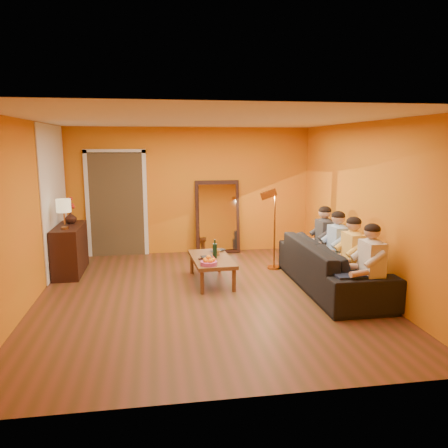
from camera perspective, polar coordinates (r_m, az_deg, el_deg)
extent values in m
cube|color=brown|center=(6.71, -2.32, -9.29)|extent=(5.00, 5.50, 0.00)
cube|color=white|center=(6.32, -2.49, 13.48)|extent=(5.00, 5.50, 0.00)
cube|color=orange|center=(9.10, -4.40, 4.33)|extent=(5.00, 0.00, 2.60)
cube|color=orange|center=(6.59, -24.54, 1.09)|extent=(0.00, 5.50, 2.60)
cube|color=orange|center=(7.12, 18.03, 2.14)|extent=(0.00, 5.50, 2.60)
cube|color=white|center=(8.27, -21.26, 3.04)|extent=(0.02, 1.90, 2.58)
cube|color=#3F2D19|center=(9.22, -13.76, 2.57)|extent=(1.06, 0.30, 2.10)
cube|color=white|center=(9.17, -17.38, 2.35)|extent=(0.08, 0.06, 2.20)
cube|color=white|center=(9.07, -10.23, 2.58)|extent=(0.08, 0.06, 2.20)
cube|color=white|center=(9.02, -14.12, 9.21)|extent=(1.22, 0.06, 0.08)
cube|color=black|center=(9.12, -0.85, 0.94)|extent=(0.92, 0.27, 1.51)
cube|color=white|center=(9.08, -0.81, 0.90)|extent=(0.78, 0.21, 1.35)
cube|color=black|center=(8.18, -19.47, -3.16)|extent=(0.44, 1.18, 0.85)
imported|color=black|center=(7.11, 13.92, -5.29)|extent=(2.55, 1.00, 0.75)
cylinder|color=black|center=(7.13, -1.21, -3.27)|extent=(0.07, 0.07, 0.31)
imported|color=#B27F3F|center=(7.32, -0.84, -3.78)|extent=(0.12, 0.12, 0.09)
imported|color=black|center=(7.56, -0.64, -3.58)|extent=(0.36, 0.32, 0.02)
imported|color=black|center=(6.99, -2.91, -4.78)|extent=(0.25, 0.27, 0.02)
imported|color=red|center=(7.00, -2.84, -4.59)|extent=(0.22, 0.29, 0.02)
imported|color=black|center=(6.97, -2.90, -4.46)|extent=(0.20, 0.26, 0.02)
imported|color=black|center=(8.32, -19.39, 0.80)|extent=(0.20, 0.20, 0.21)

